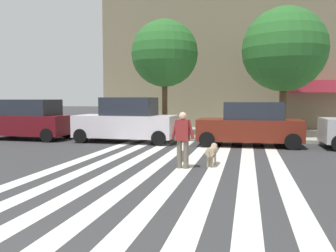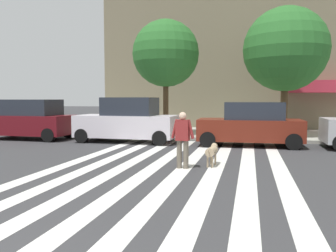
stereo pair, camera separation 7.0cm
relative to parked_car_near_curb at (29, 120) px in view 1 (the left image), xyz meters
name	(u,v)px [view 1 (the left image)]	position (x,y,z in m)	size (l,w,h in m)	color
ground_plane	(121,167)	(7.04, -5.62, -0.97)	(160.00, 160.00, 0.00)	#353538
sidewalk_far	(183,133)	(7.04, 4.35, -0.90)	(80.00, 6.00, 0.15)	#ADACA0
crosswalk_stripes	(167,169)	(8.47, -5.62, -0.97)	(6.75, 13.32, 0.01)	silver
parked_car_near_curb	(29,120)	(0.00, 0.00, 0.00)	(4.28, 2.04, 1.99)	#5F1018
parked_car_behind_first	(127,121)	(5.19, 0.00, 0.01)	(4.73, 2.02, 2.09)	silver
parked_car_third_in_line	(250,125)	(10.78, 0.00, -0.06)	(4.40, 2.06, 1.88)	maroon
street_tree_nearest	(165,54)	(6.43, 2.47, 3.41)	(3.48, 3.48, 5.98)	#4C3823
street_tree_middle	(284,50)	(12.43, 3.20, 3.52)	(4.21, 4.21, 6.46)	#4C3823
pedestrian_dog_walker	(183,137)	(8.87, -5.41, -0.04)	(0.71, 0.27, 1.64)	#6B6051
dog_on_leash	(212,151)	(9.66, -4.80, -0.53)	(0.32, 1.08, 0.65)	tan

